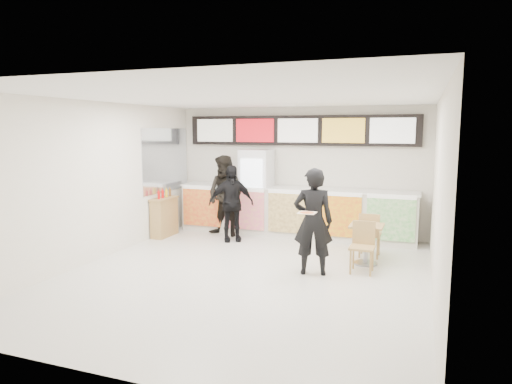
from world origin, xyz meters
The scene contains 15 objects.
floor centered at (0.00, 0.00, 0.00)m, with size 7.00×7.00×0.00m, color beige.
ceiling centered at (0.00, 0.00, 3.00)m, with size 7.00×7.00×0.00m, color white.
wall_back centered at (0.00, 3.50, 1.50)m, with size 6.00×6.00×0.00m, color silver.
wall_left centered at (-3.00, 0.00, 1.50)m, with size 7.00×7.00×0.00m, color silver.
wall_right centered at (3.00, 0.00, 1.50)m, with size 7.00×7.00×0.00m, color silver.
service_counter centered at (0.00, 3.09, 0.57)m, with size 5.56×0.77×1.14m.
menu_board centered at (0.00, 3.41, 2.45)m, with size 5.50×0.14×0.70m.
drinks_fridge centered at (-0.93, 3.11, 1.00)m, with size 0.70×0.67×2.00m.
mirror_panel centered at (-2.99, 2.45, 1.75)m, with size 0.01×2.00×1.50m, color #B2B7BF.
customer_main centered at (1.06, 0.46, 0.92)m, with size 0.67×0.44×1.84m, color black.
customer_left centered at (-1.50, 2.55, 0.94)m, with size 0.92×0.71×1.88m, color black.
customer_mid centered at (-1.18, 2.15, 0.85)m, with size 1.00×0.41×1.70m, color black.
pizza_slice centered at (1.06, 0.01, 1.16)m, with size 0.36×0.36×0.02m.
cafe_table centered at (1.86, 1.36, 0.51)m, with size 0.60×1.51×0.88m.
condiment_ledge centered at (-2.82, 2.03, 0.46)m, with size 0.33×0.81×1.08m.
Camera 1 is at (2.76, -7.03, 2.48)m, focal length 32.00 mm.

